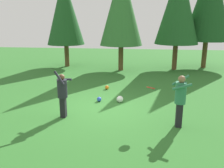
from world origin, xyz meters
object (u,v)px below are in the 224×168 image
at_px(person_thrower, 62,92).
at_px(ball_white, 120,99).
at_px(tree_center, 121,6).
at_px(ball_orange, 107,87).
at_px(person_catcher, 180,97).
at_px(tree_right, 178,4).
at_px(tree_left, 65,11).
at_px(frisbee, 151,88).
at_px(ball_blue, 99,99).

distance_m(person_thrower, ball_white, 2.68).
bearing_deg(tree_center, ball_orange, -93.46).
relative_size(person_thrower, tree_center, 0.26).
height_order(person_catcher, tree_right, tree_right).
bearing_deg(tree_center, tree_left, 166.76).
distance_m(ball_white, tree_left, 9.67).
bearing_deg(person_catcher, tree_right, -95.77).
relative_size(ball_white, tree_right, 0.04).
bearing_deg(frisbee, ball_orange, 116.38).
xyz_separation_m(ball_orange, tree_right, (3.97, 5.49, 4.23)).
height_order(person_thrower, ball_blue, person_thrower).
bearing_deg(ball_blue, tree_right, 61.21).
xyz_separation_m(tree_right, tree_left, (-7.77, 0.23, -0.36)).
distance_m(person_thrower, tree_right, 10.96).
bearing_deg(tree_left, tree_right, -1.71).
distance_m(ball_white, tree_right, 9.04).
relative_size(person_thrower, tree_right, 0.25).
xyz_separation_m(person_thrower, frisbee, (3.00, -0.31, 0.34)).
bearing_deg(ball_blue, ball_white, -0.64).
xyz_separation_m(frisbee, tree_center, (-1.68, 8.72, 2.92)).
xyz_separation_m(ball_white, tree_right, (3.16, 7.36, 4.19)).
relative_size(frisbee, tree_right, 0.05).
distance_m(ball_orange, tree_center, 6.28).
bearing_deg(person_catcher, frisbee, 0.00).
height_order(ball_white, tree_left, tree_left).
height_order(ball_blue, tree_center, tree_center).
distance_m(frisbee, ball_blue, 3.15).
height_order(ball_blue, ball_white, ball_white).
height_order(ball_blue, tree_left, tree_left).
bearing_deg(ball_orange, tree_right, 54.13).
distance_m(ball_blue, ball_white, 0.88).
xyz_separation_m(frisbee, tree_right, (2.00, 9.45, 3.06)).
bearing_deg(ball_orange, frisbee, -63.62).
bearing_deg(person_thrower, ball_white, 49.81).
relative_size(person_catcher, tree_left, 0.27).
bearing_deg(person_catcher, ball_blue, -34.77).
relative_size(frisbee, ball_orange, 1.92).
height_order(person_catcher, tree_left, tree_left).
distance_m(tree_center, tree_right, 3.76).
xyz_separation_m(person_thrower, tree_right, (5.01, 9.13, 3.41)).
distance_m(tree_right, tree_left, 7.78).
xyz_separation_m(person_catcher, frisbee, (-0.93, 0.01, 0.26)).
distance_m(ball_blue, tree_center, 7.79).
distance_m(frisbee, ball_white, 2.64).
bearing_deg(tree_center, person_catcher, -73.39).
relative_size(tree_center, tree_right, 0.97).
bearing_deg(ball_orange, person_catcher, -53.94).
xyz_separation_m(frisbee, ball_blue, (-2.03, 2.10, -1.17)).
relative_size(ball_blue, tree_center, 0.03).
xyz_separation_m(person_thrower, person_catcher, (3.93, -0.33, 0.08)).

